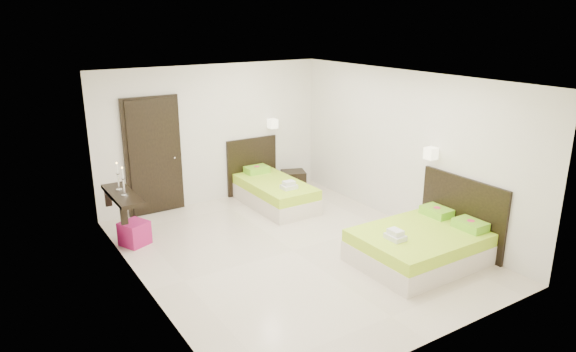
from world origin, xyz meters
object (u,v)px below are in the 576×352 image
bed_single (273,190)px  bed_double (423,243)px  ottoman (135,233)px  nightstand (293,181)px

bed_single → bed_double: same height
ottoman → bed_single: bearing=8.1°
bed_double → bed_single: bearing=101.1°
nightstand → ottoman: nightstand is taller
bed_single → nightstand: bed_single is taller
bed_double → nightstand: (0.14, 3.68, -0.07)m
ottoman → bed_double: bearing=-39.7°
bed_double → ottoman: (-3.39, 2.82, -0.08)m
nightstand → ottoman: bearing=-145.1°
bed_single → bed_double: 3.27m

